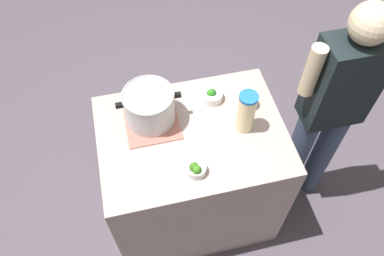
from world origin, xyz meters
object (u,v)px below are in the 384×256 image
Objects in this scene: broccoli_bowl_front at (196,169)px; person_cook at (329,112)px; cooking_pot at (149,106)px; broccoli_bowl_center at (212,95)px; mason_jar at (246,99)px; lemonade_pitcher at (246,112)px.

broccoli_bowl_front is 0.06× the size of person_cook.
cooking_pot reaches higher than broccoli_bowl_front.
broccoli_bowl_center is at bearing 160.22° from person_cook.
mason_jar reaches higher than broccoli_bowl_center.
mason_jar is at bearing -27.77° from broccoli_bowl_center.
cooking_pot is 0.38m from broccoli_bowl_center.
lemonade_pitcher is at bearing -111.36° from mason_jar.
person_cook is at bearing 14.62° from broccoli_bowl_front.
broccoli_bowl_front is (-0.38, -0.36, -0.03)m from mason_jar.
person_cook reaches higher than cooking_pot.
broccoli_bowl_center is 0.07× the size of person_cook.
lemonade_pitcher reaches higher than cooking_pot.
broccoli_bowl_front is (0.16, -0.39, -0.08)m from cooking_pot.
mason_jar reaches higher than broccoli_bowl_front.
broccoli_bowl_front is at bearing -114.37° from broccoli_bowl_center.
broccoli_bowl_center is (-0.12, 0.23, -0.10)m from lemonade_pitcher.
broccoli_bowl_center is (0.20, 0.45, -0.00)m from broccoli_bowl_front.
lemonade_pitcher is 0.40m from broccoli_bowl_front.
cooking_pot is 0.21× the size of person_cook.
lemonade_pitcher is at bearing -19.40° from cooking_pot.
broccoli_bowl_front is at bearing -146.04° from lemonade_pitcher.
cooking_pot is 0.52m from lemonade_pitcher.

